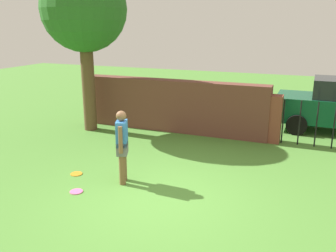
# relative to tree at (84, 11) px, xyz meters

# --- Properties ---
(ground_plane) EXTENTS (40.00, 40.00, 0.00)m
(ground_plane) POSITION_rel_tree_xyz_m (4.08, -3.74, -3.76)
(ground_plane) COLOR #4C8433
(brick_wall) EXTENTS (6.09, 0.50, 1.66)m
(brick_wall) POSITION_rel_tree_xyz_m (2.58, 0.89, -2.93)
(brick_wall) COLOR brown
(brick_wall) RESTS_ON ground
(tree) EXTENTS (2.63, 2.63, 5.13)m
(tree) POSITION_rel_tree_xyz_m (0.00, 0.00, 0.00)
(tree) COLOR brown
(tree) RESTS_ON ground
(person) EXTENTS (0.34, 0.51, 1.62)m
(person) POSITION_rel_tree_xyz_m (3.02, -3.26, -2.86)
(person) COLOR brown
(person) RESTS_ON ground
(fence_gate) EXTENTS (3.24, 0.44, 1.40)m
(fence_gate) POSITION_rel_tree_xyz_m (7.13, 0.89, -3.06)
(fence_gate) COLOR brown
(fence_gate) RESTS_ON ground
(frisbee_pink) EXTENTS (0.27, 0.27, 0.02)m
(frisbee_pink) POSITION_rel_tree_xyz_m (2.35, -4.07, -3.75)
(frisbee_pink) COLOR pink
(frisbee_pink) RESTS_ON ground
(frisbee_orange) EXTENTS (0.27, 0.27, 0.02)m
(frisbee_orange) POSITION_rel_tree_xyz_m (1.80, -3.30, -3.75)
(frisbee_orange) COLOR orange
(frisbee_orange) RESTS_ON ground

